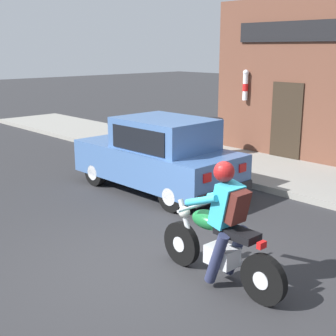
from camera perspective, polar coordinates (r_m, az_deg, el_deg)
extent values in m
plane|color=#2B2B2D|center=(6.67, -2.07, -11.82)|extent=(80.00, 80.00, 0.00)
cube|color=gray|center=(12.25, 7.40, 0.70)|extent=(2.60, 22.00, 0.14)
cube|color=#2D2319|center=(12.60, 14.20, 5.32)|extent=(0.04, 0.90, 2.10)
cylinder|color=white|center=(13.18, 9.40, 9.67)|extent=(0.14, 0.14, 0.70)
cylinder|color=red|center=(13.18, 9.40, 9.67)|extent=(0.15, 0.15, 0.20)
sphere|color=silver|center=(13.16, 9.48, 11.40)|extent=(0.16, 0.16, 0.16)
cylinder|color=black|center=(6.59, 1.66, -9.18)|extent=(0.12, 0.62, 0.62)
cylinder|color=silver|center=(6.59, 1.66, -9.18)|extent=(0.13, 0.22, 0.22)
cylinder|color=black|center=(5.75, 11.54, -13.16)|extent=(0.12, 0.62, 0.62)
cylinder|color=silver|center=(5.75, 11.54, -13.16)|extent=(0.13, 0.22, 0.22)
cube|color=silver|center=(6.08, 6.60, -10.54)|extent=(0.29, 0.41, 0.24)
ellipsoid|color=#196B33|center=(6.08, 4.95, -6.32)|extent=(0.31, 0.53, 0.24)
cube|color=black|center=(5.80, 8.42, -7.90)|extent=(0.27, 0.57, 0.10)
cylinder|color=silver|center=(6.40, 2.30, -6.86)|extent=(0.08, 0.33, 0.68)
cylinder|color=silver|center=(6.22, 3.09, -4.75)|extent=(0.56, 0.05, 0.04)
sphere|color=silver|center=(6.38, 2.00, -5.40)|extent=(0.16, 0.16, 0.16)
cylinder|color=silver|center=(6.01, 10.52, -12.07)|extent=(0.09, 0.55, 0.08)
cube|color=red|center=(5.60, 11.34, -9.19)|extent=(0.12, 0.06, 0.08)
cylinder|color=#282D4C|center=(5.90, 5.95, -10.91)|extent=(0.15, 0.35, 0.71)
cylinder|color=#282D4C|center=(6.15, 8.24, -9.90)|extent=(0.15, 0.35, 0.71)
cube|color=#33B2D1|center=(5.79, 7.17, -4.49)|extent=(0.35, 0.34, 0.57)
cylinder|color=#33B2D1|center=(5.79, 4.09, -3.99)|extent=(0.10, 0.52, 0.26)
cylinder|color=#33B2D1|center=(6.07, 6.72, -3.18)|extent=(0.10, 0.52, 0.26)
sphere|color=#A51919|center=(5.71, 6.85, -0.45)|extent=(0.26, 0.26, 0.26)
cube|color=#4C1E19|center=(5.69, 8.39, -4.67)|extent=(0.29, 0.25, 0.42)
cylinder|color=black|center=(10.41, -8.81, -0.48)|extent=(0.19, 0.60, 0.60)
cylinder|color=silver|center=(10.41, -8.81, -0.48)|extent=(0.20, 0.33, 0.33)
cylinder|color=black|center=(11.28, -2.85, 0.82)|extent=(0.19, 0.60, 0.60)
cylinder|color=silver|center=(11.28, -2.85, 0.82)|extent=(0.20, 0.33, 0.33)
cylinder|color=black|center=(8.64, 0.50, -3.43)|extent=(0.19, 0.60, 0.60)
cylinder|color=silver|center=(8.64, 0.50, -3.43)|extent=(0.20, 0.33, 0.33)
cylinder|color=black|center=(9.66, 6.60, -1.59)|extent=(0.19, 0.60, 0.60)
cylinder|color=silver|center=(9.66, 6.60, -1.59)|extent=(0.20, 0.33, 0.33)
cube|color=#42669E|center=(9.87, -1.41, 0.66)|extent=(1.70, 3.72, 0.70)
cube|color=#42669E|center=(9.56, -0.42, 4.13)|extent=(1.47, 1.92, 0.66)
cube|color=black|center=(10.20, -3.80, 4.47)|extent=(1.33, 0.37, 0.51)
cube|color=black|center=(9.08, -3.73, 3.43)|extent=(0.05, 1.52, 0.46)
cube|color=black|center=(10.07, 2.58, 4.52)|extent=(0.05, 1.52, 0.46)
cube|color=silver|center=(10.96, -10.00, 2.47)|extent=(0.24, 0.04, 0.14)
cube|color=red|center=(8.23, 4.79, -1.20)|extent=(0.20, 0.04, 0.16)
cube|color=silver|center=(11.55, -5.84, 3.22)|extent=(0.24, 0.04, 0.14)
cube|color=red|center=(8.99, 9.06, 0.03)|extent=(0.20, 0.04, 0.16)
cube|color=#28282B|center=(11.30, -7.71, 1.00)|extent=(1.61, 0.14, 0.20)
cube|color=#28282B|center=(8.73, 6.79, -3.00)|extent=(1.61, 0.14, 0.20)
cylinder|color=#514C47|center=(12.73, 5.40, 3.68)|extent=(0.52, 0.52, 0.90)
cylinder|color=black|center=(12.65, 5.45, 5.86)|extent=(0.56, 0.56, 0.08)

